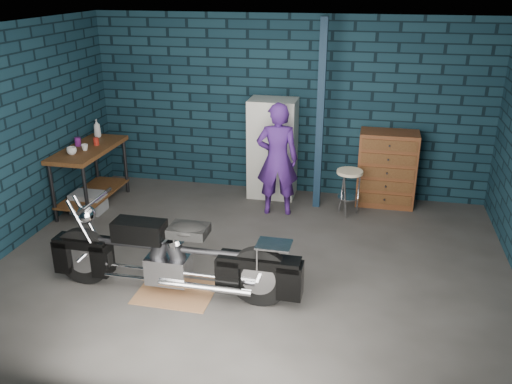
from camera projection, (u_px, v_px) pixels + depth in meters
ground at (252, 265)px, 6.42m from camera, size 6.00×6.00×0.00m
room_walls at (262, 97)px, 6.21m from camera, size 6.02×5.01×2.71m
support_post at (320, 117)px, 7.58m from camera, size 0.10×0.10×2.70m
workbench at (91, 177)px, 7.90m from camera, size 0.60×1.40×0.91m
drip_mat at (175, 293)px, 5.86m from camera, size 0.83×0.62×0.01m
motorcycle at (173, 251)px, 5.67m from camera, size 2.34×0.65×1.03m
person at (277, 159)px, 7.56m from camera, size 0.64×0.48×1.62m
storage_bin at (88, 202)px, 7.84m from camera, size 0.46×0.33×0.29m
locker at (272, 149)px, 8.20m from camera, size 0.70×0.50×1.51m
tool_chest at (387, 169)px, 7.93m from camera, size 0.83×0.46×1.11m
shop_stool at (348, 193)px, 7.67m from camera, size 0.44×0.44×0.67m
cup_a at (72, 151)px, 7.41m from camera, size 0.14×0.14×0.11m
cup_b at (85, 147)px, 7.58m from camera, size 0.12×0.12×0.09m
mug_purple at (78, 142)px, 7.78m from camera, size 0.10×0.10×0.12m
mug_red at (96, 141)px, 7.83m from camera, size 0.09×0.09×0.11m
bottle at (97, 128)px, 8.18m from camera, size 0.13×0.13×0.27m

